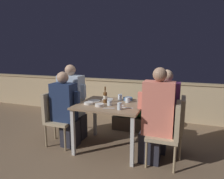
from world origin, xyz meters
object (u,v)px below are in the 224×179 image
person_coral_top (156,117)px  chair_right_far (176,121)px  chair_left_near (56,114)px  person_navy_jumper (66,109)px  person_purple_stripe (163,112)px  chair_left_far (64,108)px  person_blue_shirt (73,102)px  chair_right_near (170,129)px  beer_bottle (105,97)px

person_coral_top → chair_right_far: person_coral_top is taller
person_coral_top → chair_left_near: bearing=178.5°
person_navy_jumper → person_purple_stripe: size_ratio=0.96×
chair_left_far → person_navy_jumper: bearing=-52.0°
person_blue_shirt → chair_right_near: 1.78m
person_navy_jumper → person_purple_stripe: 1.57m
chair_right_near → beer_bottle: bearing=167.4°
person_coral_top → person_purple_stripe: bearing=80.4°
chair_right_far → chair_left_near: bearing=-171.2°
chair_right_far → beer_bottle: (-1.11, -0.11, 0.32)m
chair_right_near → person_coral_top: 0.25m
person_navy_jumper → person_blue_shirt: person_blue_shirt is taller
person_blue_shirt → beer_bottle: person_blue_shirt is taller
person_purple_stripe → person_blue_shirt: bearing=179.1°
person_navy_jumper → person_purple_stripe: person_purple_stripe is taller
person_blue_shirt → person_purple_stripe: bearing=-0.9°
chair_right_far → beer_bottle: size_ratio=3.42×
chair_left_near → chair_right_near: size_ratio=1.00×
person_blue_shirt → chair_left_near: bearing=-113.8°
person_navy_jumper → chair_right_near: bearing=-1.5°
person_navy_jumper → beer_bottle: 0.70m
person_coral_top → chair_right_far: bearing=53.4°
chair_left_far → person_coral_top: 1.78m
person_navy_jumper → person_coral_top: size_ratio=0.92×
chair_left_far → chair_right_far: same height
person_navy_jumper → person_coral_top: person_coral_top is taller
person_purple_stripe → beer_bottle: (-0.91, -0.11, 0.20)m
person_navy_jumper → person_purple_stripe: (1.54, 0.30, 0.03)m
person_navy_jumper → chair_right_near: 1.68m
person_blue_shirt → person_coral_top: 1.58m
chair_left_near → chair_right_far: (1.94, 0.30, 0.00)m
chair_left_far → chair_right_near: bearing=-10.9°
chair_right_near → person_coral_top: person_coral_top is taller
person_navy_jumper → person_blue_shirt: 0.33m
chair_right_near → chair_right_far: bearing=80.1°
person_blue_shirt → chair_right_far: (1.79, -0.02, -0.14)m
chair_left_far → person_purple_stripe: size_ratio=0.69×
chair_left_far → person_blue_shirt: size_ratio=0.67×
person_purple_stripe → chair_right_far: bearing=-0.0°
chair_right_near → beer_bottle: 1.12m
chair_right_far → person_purple_stripe: (-0.20, 0.00, 0.12)m
beer_bottle → chair_right_far: bearing=5.9°
person_navy_jumper → beer_bottle: (0.63, 0.19, 0.22)m
chair_left_far → chair_right_far: (1.99, -0.02, 0.00)m
person_coral_top → beer_bottle: (-0.85, 0.23, 0.17)m
chair_left_far → chair_right_far: bearing=-0.7°
person_coral_top → beer_bottle: 0.90m
person_purple_stripe → chair_left_near: bearing=-170.2°
chair_left_near → person_coral_top: size_ratio=0.66×
person_coral_top → person_purple_stripe: person_coral_top is taller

